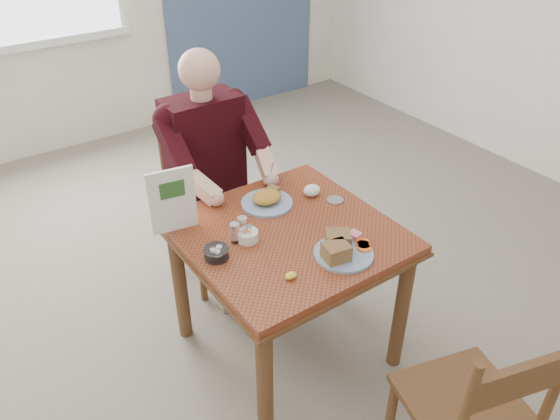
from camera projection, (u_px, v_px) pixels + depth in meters
floor at (287, 346)px, 2.87m from camera, size 6.00×6.00×0.00m
lemon_wedge at (291, 276)px, 2.18m from camera, size 0.06×0.05×0.03m
napkin at (312, 190)px, 2.70m from camera, size 0.11×0.10×0.06m
metal_dish at (335, 200)px, 2.66m from camera, size 0.09×0.09×0.01m
table at (288, 250)px, 2.52m from camera, size 0.92×0.92×0.75m
chair_far at (208, 203)px, 3.15m from camera, size 0.42×0.42×0.95m
chair_near at (472, 412)px, 1.98m from camera, size 0.52×0.52×0.95m
diner at (211, 158)px, 2.91m from camera, size 0.53×0.56×1.39m
near_plate at (341, 248)px, 2.30m from camera, size 0.32×0.32×0.08m
far_plate at (267, 199)px, 2.63m from camera, size 0.32×0.32×0.07m
caddy at (248, 236)px, 2.38m from camera, size 0.12×0.12×0.07m
shakers at (239, 230)px, 2.38m from camera, size 0.11×0.08×0.10m
creamer at (216, 253)px, 2.28m from camera, size 0.12×0.12×0.05m
menu at (172, 200)px, 2.38m from camera, size 0.21×0.05×0.31m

